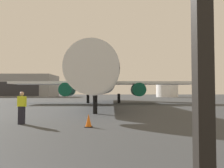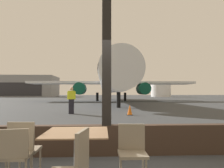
{
  "view_description": "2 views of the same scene",
  "coord_description": "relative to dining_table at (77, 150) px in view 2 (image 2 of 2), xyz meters",
  "views": [
    {
      "loc": [
        2.73,
        -2.63,
        1.72
      ],
      "look_at": [
        2.7,
        15.57,
        2.4
      ],
      "focal_mm": 34.72,
      "sensor_mm": 36.0,
      "label": 1
    },
    {
      "loc": [
        -0.08,
        -4.53,
        1.34
      ],
      "look_at": [
        0.81,
        15.24,
        2.23
      ],
      "focal_mm": 33.03,
      "sensor_mm": 36.0,
      "label": 2
    }
  ],
  "objects": [
    {
      "name": "ground_plane",
      "position": [
        0.48,
        41.38,
        -0.49
      ],
      "size": [
        220.0,
        220.0,
        0.0
      ],
      "primitive_type": "plane",
      "color": "#383A3D"
    },
    {
      "name": "window_frame",
      "position": [
        0.48,
        1.38,
        0.89
      ],
      "size": [
        7.87,
        0.24,
        3.93
      ],
      "color": "#38281E",
      "rests_on": "ground"
    },
    {
      "name": "dining_table",
      "position": [
        0.0,
        0.0,
        0.0
      ],
      "size": [
        0.93,
        0.93,
        0.76
      ],
      "color": "#8C6B4C",
      "rests_on": "ground"
    },
    {
      "name": "cafe_chair_window_left",
      "position": [
        -0.82,
        0.1,
        0.04
      ],
      "size": [
        0.41,
        0.41,
        0.91
      ],
      "color": "gray",
      "rests_on": "ground"
    },
    {
      "name": "cafe_chair_window_right",
      "position": [
        0.08,
        -0.88,
        0.06
      ],
      "size": [
        0.45,
        0.45,
        0.94
      ],
      "color": "gray",
      "rests_on": "ground"
    },
    {
      "name": "cafe_chair_aisle_left",
      "position": [
        0.82,
        -0.11,
        0.04
      ],
      "size": [
        0.41,
        0.41,
        0.87
      ],
      "color": "gray",
      "rests_on": "ground"
    },
    {
      "name": "cafe_chair_aisle_right",
      "position": [
        -0.81,
        -0.26,
        0.04
      ],
      "size": [
        0.44,
        0.44,
        0.87
      ],
      "color": "gray",
      "rests_on": "ground"
    },
    {
      "name": "airplane",
      "position": [
        1.86,
        29.45,
        2.87
      ],
      "size": [
        27.07,
        34.44,
        10.29
      ],
      "color": "silver",
      "rests_on": "ground"
    },
    {
      "name": "ground_crew_worker",
      "position": [
        -1.65,
        10.4,
        0.41
      ],
      "size": [
        0.56,
        0.22,
        1.74
      ],
      "color": "black",
      "rests_on": "ground"
    },
    {
      "name": "traffic_cone",
      "position": [
        2.05,
        9.45,
        -0.19
      ],
      "size": [
        0.36,
        0.36,
        0.65
      ],
      "color": "orange",
      "rests_on": "ground"
    },
    {
      "name": "distant_hangar",
      "position": [
        -29.2,
        78.84,
        3.49
      ],
      "size": [
        22.1,
        14.37,
        7.98
      ],
      "color": "gray",
      "rests_on": "ground"
    },
    {
      "name": "fuel_storage_tank",
      "position": [
        21.98,
        72.49,
        1.9
      ],
      "size": [
        7.28,
        7.28,
        4.8
      ],
      "primitive_type": "cylinder",
      "color": "white",
      "rests_on": "ground"
    }
  ]
}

